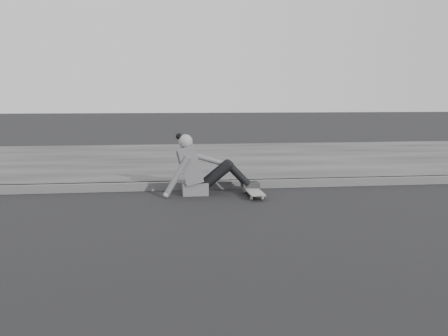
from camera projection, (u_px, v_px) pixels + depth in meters
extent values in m
plane|color=black|center=(334.00, 231.00, 5.17)|extent=(80.00, 80.00, 0.00)
cube|color=#4E4E4E|center=(277.00, 183.00, 7.69)|extent=(24.00, 0.16, 0.12)
cube|color=#393939|center=(244.00, 159.00, 10.66)|extent=(24.00, 6.00, 0.12)
cylinder|color=gray|center=(251.00, 198.00, 6.74)|extent=(0.03, 0.05, 0.05)
cylinder|color=gray|center=(262.00, 198.00, 6.75)|extent=(0.03, 0.05, 0.05)
cylinder|color=gray|center=(245.00, 191.00, 7.25)|extent=(0.03, 0.05, 0.05)
cylinder|color=gray|center=(255.00, 191.00, 7.26)|extent=(0.03, 0.05, 0.05)
cube|color=#2F2F31|center=(257.00, 196.00, 6.74)|extent=(0.16, 0.04, 0.03)
cube|color=#2F2F31|center=(250.00, 189.00, 7.25)|extent=(0.16, 0.04, 0.03)
cube|color=slate|center=(253.00, 190.00, 6.99)|extent=(0.20, 0.78, 0.02)
cube|color=#57575A|center=(195.00, 188.00, 7.13)|extent=(0.36, 0.34, 0.18)
cube|color=#57575A|center=(190.00, 165.00, 7.08)|extent=(0.37, 0.40, 0.57)
cube|color=#57575A|center=(181.00, 156.00, 7.04)|extent=(0.14, 0.30, 0.20)
cylinder|color=gray|center=(186.00, 148.00, 7.04)|extent=(0.09, 0.09, 0.08)
sphere|color=gray|center=(186.00, 141.00, 7.02)|extent=(0.20, 0.20, 0.20)
sphere|color=black|center=(179.00, 136.00, 7.02)|extent=(0.09, 0.09, 0.09)
cylinder|color=black|center=(218.00, 175.00, 7.06)|extent=(0.43, 0.13, 0.39)
cylinder|color=black|center=(216.00, 173.00, 7.24)|extent=(0.43, 0.13, 0.39)
cylinder|color=black|center=(239.00, 175.00, 7.10)|extent=(0.35, 0.11, 0.36)
cylinder|color=black|center=(237.00, 173.00, 7.27)|extent=(0.35, 0.11, 0.36)
sphere|color=black|center=(229.00, 165.00, 7.06)|extent=(0.13, 0.13, 0.13)
sphere|color=black|center=(227.00, 164.00, 7.24)|extent=(0.13, 0.13, 0.13)
cube|color=#2A2A2A|center=(251.00, 185.00, 7.14)|extent=(0.24, 0.08, 0.07)
cube|color=#2A2A2A|center=(249.00, 183.00, 7.32)|extent=(0.24, 0.08, 0.07)
cylinder|color=#57575A|center=(177.00, 177.00, 6.87)|extent=(0.38, 0.08, 0.58)
sphere|color=gray|center=(166.00, 195.00, 6.87)|extent=(0.08, 0.08, 0.08)
cylinder|color=#57575A|center=(206.00, 159.00, 7.26)|extent=(0.48, 0.08, 0.21)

